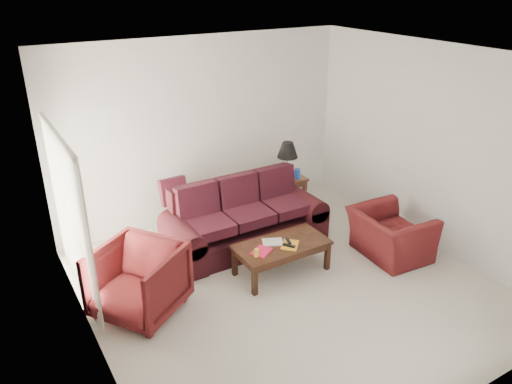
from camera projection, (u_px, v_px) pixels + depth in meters
floor at (288, 285)px, 6.71m from camera, size 5.00×5.00×0.00m
blinds at (69, 218)px, 6.15m from camera, size 0.10×2.00×2.16m
sofa at (246, 216)px, 7.49m from camera, size 2.45×1.09×1.00m
throw_pillow at (173, 191)px, 7.70m from camera, size 0.43×0.22×0.43m
end_table at (285, 194)px, 8.67m from camera, size 0.63×0.63×0.64m
table_lamp at (287, 159)px, 8.48m from camera, size 0.45×0.45×0.59m
clock at (279, 179)px, 8.27m from camera, size 0.13×0.05×0.13m
blue_canister at (297, 174)px, 8.44m from camera, size 0.11×0.11×0.17m
picture_frame at (273, 170)px, 8.59m from camera, size 0.20×0.21×0.06m
floor_lamp at (72, 219)px, 6.90m from camera, size 0.26×0.26×1.45m
armchair_left at (138, 281)px, 6.02m from camera, size 1.35×1.34×0.89m
armchair_right at (390, 234)px, 7.28m from camera, size 1.00×1.12×0.69m
coffee_table at (281, 258)px, 6.92m from camera, size 1.37×0.80×0.45m
magazine_red at (262, 252)px, 6.62m from camera, size 0.35×0.32×0.02m
magazine_white at (273, 242)px, 6.85m from camera, size 0.34×0.30×0.02m
magazine_orange at (290, 245)px, 6.78m from camera, size 0.35×0.35×0.02m
remote_a at (289, 246)px, 6.72m from camera, size 0.14×0.17×0.02m
remote_b at (288, 241)px, 6.84m from camera, size 0.09×0.16×0.02m
yellow_glass at (256, 253)px, 6.50m from camera, size 0.08×0.08×0.11m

